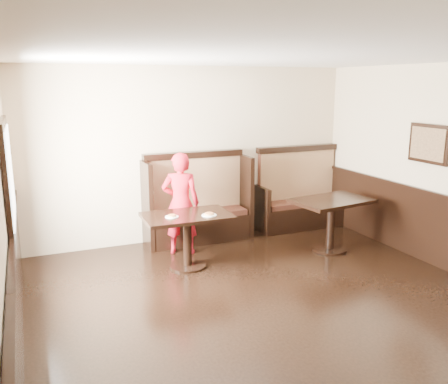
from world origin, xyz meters
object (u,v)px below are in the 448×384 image
table_main (187,227)px  table_neighbor (331,212)px  child (181,203)px  booth_main (197,209)px  booth_neighbor (299,200)px

table_main → table_neighbor: 2.26m
child → booth_main: bearing=-108.6°
booth_neighbor → table_main: bearing=-156.6°
table_main → child: size_ratio=0.79×
table_main → table_neighbor: table_neighbor is taller
booth_neighbor → booth_main: bearing=179.9°
booth_main → child: size_ratio=1.13×
table_neighbor → child: child is taller
booth_neighbor → child: child is taller
booth_main → table_neighbor: booth_main is taller
booth_main → child: 0.69m
child → booth_neighbor: bearing=-145.5°
booth_main → table_main: 1.20m
booth_main → table_neighbor: 2.14m
booth_neighbor → table_neighbor: bearing=-100.2°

